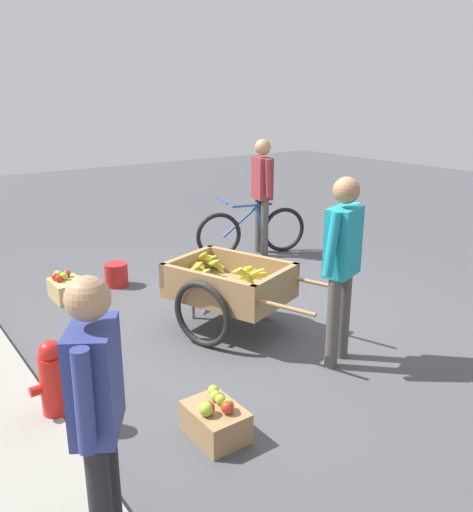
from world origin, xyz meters
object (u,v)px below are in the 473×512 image
(bicycle, at_px, (252,231))
(mixed_fruit_crate, at_px, (67,288))
(fruit_cart, at_px, (229,288))
(fire_hydrant, at_px, (53,385))
(apple_crate, at_px, (215,420))
(cyclist_person, at_px, (262,187))
(plastic_bucket, at_px, (116,275))
(vendor_person, at_px, (342,255))
(bystander_person, at_px, (97,402))

(bicycle, xyz_separation_m, mixed_fruit_crate, (-0.12, 2.75, -0.22))
(fruit_cart, bearing_deg, fire_hydrant, 107.49)
(mixed_fruit_crate, bearing_deg, fire_hydrant, 159.51)
(apple_crate, bearing_deg, cyclist_person, -42.65)
(cyclist_person, bearing_deg, mixed_fruit_crate, 91.49)
(fruit_cart, bearing_deg, plastic_bucket, 12.35)
(fruit_cart, relative_size, bicycle, 1.12)
(vendor_person, relative_size, fire_hydrant, 2.43)
(fruit_cart, relative_size, apple_crate, 4.11)
(fire_hydrant, xyz_separation_m, mixed_fruit_crate, (2.36, -0.88, -0.21))
(fruit_cart, relative_size, cyclist_person, 1.10)
(bicycle, bearing_deg, fire_hydrant, 124.30)
(bicycle, xyz_separation_m, cyclist_person, (-0.04, -0.15, 0.64))
(bicycle, distance_m, mixed_fruit_crate, 2.76)
(cyclist_person, bearing_deg, plastic_bucket, 90.27)
(fruit_cart, xyz_separation_m, bicycle, (1.87, -1.72, -0.09))
(bystander_person, bearing_deg, apple_crate, -62.81)
(bicycle, relative_size, mixed_fruit_crate, 3.66)
(plastic_bucket, distance_m, bystander_person, 4.10)
(fruit_cart, distance_m, fire_hydrant, 2.01)
(vendor_person, bearing_deg, plastic_bucket, 14.91)
(fruit_cart, relative_size, mixed_fruit_crate, 4.11)
(cyclist_person, distance_m, mixed_fruit_crate, 3.02)
(fire_hydrant, relative_size, mixed_fruit_crate, 1.52)
(bystander_person, bearing_deg, fruit_cart, -47.89)
(bystander_person, bearing_deg, fire_hydrant, -6.32)
(bicycle, distance_m, fire_hydrant, 4.40)
(plastic_bucket, bearing_deg, mixed_fruit_crate, 95.83)
(bystander_person, bearing_deg, vendor_person, -72.55)
(fire_hydrant, bearing_deg, bystander_person, 173.68)
(fire_hydrant, height_order, bystander_person, bystander_person)
(fruit_cart, xyz_separation_m, bystander_person, (-1.86, 2.05, 0.46))
(cyclist_person, bearing_deg, apple_crate, 137.35)
(vendor_person, bearing_deg, fruit_cart, 19.06)
(cyclist_person, height_order, plastic_bucket, cyclist_person)
(vendor_person, xyz_separation_m, bicycle, (2.97, -1.34, -0.62))
(vendor_person, xyz_separation_m, bystander_person, (-0.76, 2.43, -0.08))
(fruit_cart, relative_size, vendor_person, 1.11)
(bystander_person, bearing_deg, cyclist_person, -46.72)
(fire_hydrant, distance_m, bystander_person, 1.38)
(fruit_cart, distance_m, mixed_fruit_crate, 2.06)
(apple_crate, relative_size, bystander_person, 0.29)
(fruit_cart, height_order, cyclist_person, cyclist_person)
(fruit_cart, bearing_deg, mixed_fruit_crate, 30.47)
(vendor_person, height_order, plastic_bucket, vendor_person)
(bicycle, distance_m, cyclist_person, 0.66)
(fruit_cart, distance_m, cyclist_person, 2.67)
(plastic_bucket, distance_m, mixed_fruit_crate, 0.64)
(mixed_fruit_crate, xyz_separation_m, bystander_person, (-3.61, 1.02, 0.77))
(vendor_person, relative_size, bystander_person, 1.07)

